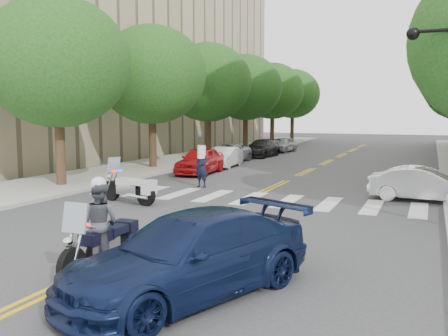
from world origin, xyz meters
The scene contains 19 objects.
ground centered at (0.00, 0.00, 0.00)m, with size 140.00×140.00×0.00m, color #38383A.
sidewalk_left centered at (-9.50, 22.00, 0.07)m, with size 5.00×60.00×0.15m, color #9E9991.
building_left centered at (-26.00, 26.00, 12.00)m, with size 26.00×44.00×24.00m, color tan.
tree_l_0 centered at (-8.80, 6.00, 5.55)m, with size 6.40×6.40×8.45m.
tree_l_1 centered at (-8.80, 14.00, 5.55)m, with size 6.40×6.40×8.45m.
tree_l_2 centered at (-8.80, 22.00, 5.55)m, with size 6.40×6.40×8.45m.
tree_l_3 centered at (-8.80, 30.00, 5.55)m, with size 6.40×6.40×8.45m.
tree_l_4 centered at (-8.80, 38.00, 5.55)m, with size 6.40×6.40×8.45m.
tree_l_5 centered at (-8.80, 46.00, 5.55)m, with size 6.40×6.40×8.45m.
motorcycle_police centered at (0.11, -3.11, 0.90)m, with size 0.84×2.48×2.02m.
motorcycle_parked centered at (-3.62, 3.81, 0.59)m, with size 2.58×1.01×1.68m.
officer_standing centered at (-3.00, 8.50, 0.91)m, with size 0.66×0.44×1.82m, color black.
convertible centered at (6.30, 8.50, 0.65)m, with size 1.38×3.97×1.31m, color silver.
sedan_blue centered at (2.50, -3.73, 0.76)m, with size 2.12×5.20×1.51m, color #0E193C.
parked_car_a centered at (-5.20, 13.00, 0.74)m, with size 1.74×4.32×1.47m, color red.
parked_car_b centered at (-5.20, 16.51, 0.62)m, with size 1.32×3.77×1.24m, color silver.
parked_car_c centered at (-6.30, 19.50, 0.64)m, with size 2.12×4.61×1.28m, color #A0A4A8.
parked_car_d centered at (-5.48, 24.50, 0.65)m, with size 1.82×4.47×1.30m, color black.
parked_car_e centered at (-5.20, 29.50, 0.66)m, with size 1.55×3.86×1.31m, color #9D9DA3.
Camera 1 is at (6.51, -11.69, 3.35)m, focal length 40.00 mm.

